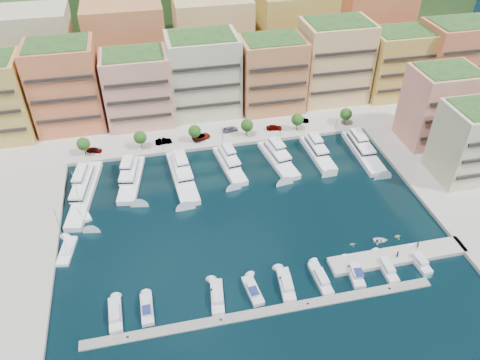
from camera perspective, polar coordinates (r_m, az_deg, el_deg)
The scene contains 59 objects.
ground at distance 117.49m, azimuth 0.73°, elevation -4.02°, with size 400.00×400.00×0.00m, color black.
north_quay at distance 168.02m, azimuth -4.09°, elevation 9.87°, with size 220.00×64.00×2.00m, color #9E998E.
hillside at distance 211.37m, azimuth -6.24°, elevation 15.77°, with size 240.00×40.00×58.00m, color #213C18.
south_pontoon at distance 97.33m, azimuth 3.06°, elevation -15.83°, with size 72.00×2.20×0.35m, color gray.
finger_pier at distance 112.47m, azimuth 18.64°, elevation -8.92°, with size 32.00×5.00×2.00m, color #9E998E.
apartment_1 at distance 153.30m, azimuth -20.45°, elevation 10.66°, with size 20.00×16.50×26.80m.
apartment_2 at distance 150.53m, azimuth -12.38°, elevation 10.85°, with size 20.00×15.50×22.80m.
apartment_3 at distance 152.76m, azimuth -4.47°, elevation 12.66°, with size 22.00×16.50×25.80m.
apartment_4 at distance 155.59m, azimuth 3.89°, elevation 12.77°, with size 20.00×15.50×23.80m.
apartment_5 at distance 163.75m, azimuth 11.38°, elevation 14.01°, with size 22.00×16.50×26.80m.
apartment_6 at distance 172.49m, azimuth 18.51°, elevation 13.33°, with size 20.00×15.50×22.80m.
apartment_7 at distance 181.26m, azimuth 24.54°, elevation 13.39°, with size 22.00×16.50×24.80m.
apartment_east_a at distance 148.99m, azimuth 23.06°, elevation 8.33°, with size 18.00×14.50×22.80m.
apartment_east_b at distance 137.35m, azimuth 26.73°, elevation 4.19°, with size 18.00×14.50×20.80m.
backblock_0 at distance 174.53m, azimuth -23.68°, elevation 13.72°, with size 26.00×18.00×30.00m, color beige.
backblock_1 at distance 171.10m, azimuth -13.60°, elevation 15.37°, with size 26.00×18.00×30.00m, color #CA874B.
backblock_2 at distance 172.89m, azimuth -3.29°, elevation 16.56°, with size 26.00×18.00×30.00m, color tan.
backblock_3 at distance 179.74m, azimuth 6.62°, elevation 17.22°, with size 26.00×18.00×30.00m, color gold.
backblock_4 at distance 191.11m, azimuth 15.62°, elevation 17.40°, with size 26.00×18.00×30.00m, color #DD7449.
tree_0 at distance 141.08m, azimuth -18.55°, elevation 4.18°, with size 3.80×3.80×5.65m.
tree_1 at distance 139.75m, azimuth -12.08°, elevation 5.08°, with size 3.80×3.80×5.65m.
tree_2 at distance 140.23m, azimuth -5.56°, elevation 5.93°, with size 3.80×3.80×5.65m.
tree_3 at distance 142.53m, azimuth 0.86°, elevation 6.68°, with size 3.80×3.80×5.65m.
tree_4 at distance 146.54m, azimuth 7.01°, elevation 7.32°, with size 3.80×3.80×5.65m.
tree_5 at distance 152.14m, azimuth 12.79°, elevation 7.85°, with size 3.80×3.80×5.65m.
lamppost_0 at distance 139.13m, azimuth -16.90°, elevation 3.59°, with size 0.30×0.30×4.20m.
lamppost_1 at distance 138.25m, azimuth -9.52°, elevation 4.59°, with size 0.30×0.30×4.20m.
lamppost_2 at distance 139.71m, azimuth -2.14°, elevation 5.51°, with size 0.30×0.30×4.20m.
lamppost_3 at distance 143.43m, azimuth 4.98°, elevation 6.32°, with size 0.30×0.30×4.20m.
lamppost_4 at distance 149.25m, azimuth 11.67°, elevation 6.98°, with size 0.30×0.30×4.20m.
yacht_0 at distance 129.14m, azimuth -18.42°, elevation -1.16°, with size 8.76×27.55×7.30m.
yacht_1 at distance 130.50m, azimuth -13.12°, elevation 0.35°, with size 8.30×20.68×7.30m.
yacht_2 at distance 129.13m, azimuth -7.09°, elevation 0.77°, with size 6.75×24.01×7.30m.
yacht_3 at distance 132.38m, azimuth -1.33°, elevation 2.13°, with size 6.71×19.03×7.30m.
yacht_4 at distance 135.00m, azimuth 4.60°, elevation 2.74°, with size 7.77×19.90×7.30m.
yacht_5 at distance 138.93m, azimuth 9.38°, elevation 3.49°, with size 5.25×18.49×7.30m.
yacht_6 at distance 142.56m, azimuth 14.67°, elevation 3.65°, with size 5.63×22.54×7.30m.
cruiser_0 at distance 99.29m, azimuth -14.95°, elevation -15.61°, with size 2.83×8.39×2.55m.
cruiser_1 at distance 98.72m, azimuth -11.27°, elevation -15.20°, with size 2.44×7.58×2.66m.
cruiser_3 at distance 98.94m, azimuth -2.78°, elevation -14.05°, with size 3.57×9.02×2.55m.
cruiser_4 at distance 99.86m, azimuth 1.59°, elevation -13.33°, with size 3.35×7.93×2.66m.
cruiser_5 at distance 101.28m, azimuth 5.64°, elevation -12.60°, with size 3.49×9.05×2.55m.
cruiser_6 at distance 103.32m, azimuth 9.81°, elevation -11.78°, with size 2.81×9.15×2.55m.
cruiser_7 at distance 105.88m, azimuth 13.80°, elevation -10.92°, with size 3.36×8.48×2.66m.
cruiser_8 at distance 108.79m, azimuth 17.35°, elevation -10.12°, with size 2.54×8.97×2.55m.
cruiser_9 at distance 112.37m, azimuth 20.95°, elevation -9.25°, with size 2.97×7.78×2.55m.
sailboat_2 at distance 123.51m, azimuth -18.72°, elevation -3.81°, with size 5.10×8.08×13.20m.
sailboat_1 at distance 114.50m, azimuth -20.34°, elevation -8.18°, with size 4.35×9.24×13.20m.
tender_1 at distance 112.15m, azimuth 13.55°, elevation -7.60°, with size 1.19×1.37×0.72m, color beige.
tender_2 at distance 114.75m, azimuth 16.75°, elevation -7.05°, with size 2.51×3.51×0.73m, color white.
tender_3 at distance 116.82m, azimuth 18.65°, elevation -6.51°, with size 1.47×1.70×0.90m, color beige.
car_0 at distance 143.18m, azimuth -17.34°, elevation 3.53°, with size 1.74×4.34×1.48m, color gray.
car_1 at distance 142.33m, azimuth -9.32°, elevation 4.69°, with size 1.69×4.86×1.60m, color gray.
car_2 at distance 143.12m, azimuth -4.75°, elevation 5.30°, with size 2.64×5.73×1.59m, color gray.
car_3 at distance 146.41m, azimuth -1.24°, elevation 6.22°, with size 2.08×5.11×1.48m, color gray.
car_4 at distance 147.53m, azimuth 4.18°, elevation 6.42°, with size 1.95×4.84×1.65m, color gray.
car_5 at distance 152.38m, azimuth 7.56°, elevation 7.24°, with size 1.57×4.50×1.48m, color gray.
person_0 at distance 110.35m, azimuth 18.64°, elevation -8.58°, with size 0.69×0.45×1.88m, color #26254A.
person_1 at distance 114.01m, azimuth 20.80°, elevation -7.43°, with size 0.87×0.68×1.79m, color #4A382C.
Camera 1 is at (-20.26, -85.34, 78.18)m, focal length 35.00 mm.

